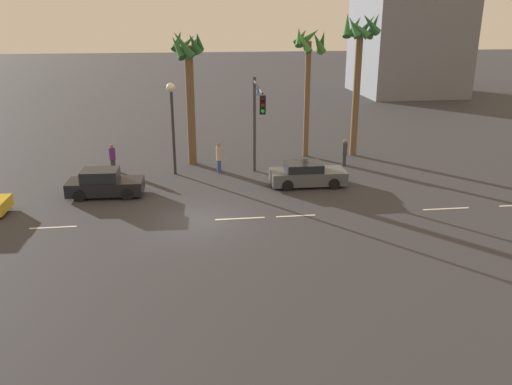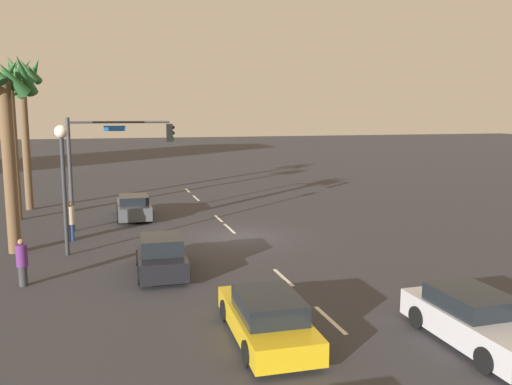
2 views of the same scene
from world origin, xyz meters
TOP-DOWN VIEW (x-y plane):
  - ground_plane at (0.00, 0.00)m, footprint 220.00×220.00m
  - lane_stripe_1 at (-11.07, 0.00)m, footprint 2.22×0.14m
  - lane_stripe_2 at (-6.78, 0.00)m, footprint 2.14×0.14m
  - lane_stripe_3 at (2.05, 0.00)m, footprint 2.45×0.14m
  - lane_stripe_4 at (4.82, 0.00)m, footprint 1.98×0.14m
  - lane_stripe_5 at (16.65, 0.00)m, footprint 2.02×0.14m
  - lane_stripe_6 at (12.69, 0.00)m, footprint 2.47×0.14m
  - car_0 at (-13.63, -3.04)m, footprint 4.51×1.95m
  - car_1 at (-4.98, 4.34)m, footprint 4.11×1.97m
  - car_2 at (-11.82, 2.21)m, footprint 4.71×2.02m
  - car_4 at (6.42, 4.73)m, footprint 4.34×2.01m
  - traffic_signal at (3.67, 6.10)m, footprint 0.49×5.50m
  - streetlamp at (-1.22, 7.98)m, footprint 0.56×0.56m
  - pedestrian_0 at (9.72, 8.42)m, footprint 0.37×0.37m
  - pedestrian_1 at (1.51, 7.94)m, footprint 0.46×0.46m
  - pedestrian_2 at (-5.14, 9.23)m, footprint 0.42×0.42m
  - palm_tree_0 at (-0.16, 10.19)m, footprint 2.32×2.55m
  - palm_tree_1 at (7.80, 11.15)m, footprint 2.25×2.38m
  - palm_tree_2 at (11.15, 10.98)m, footprint 2.63×2.76m

SIDE VIEW (x-z plane):
  - ground_plane at x=0.00m, z-range 0.00..0.00m
  - lane_stripe_1 at x=-11.07m, z-range 0.00..0.01m
  - lane_stripe_2 at x=-6.78m, z-range 0.00..0.01m
  - lane_stripe_3 at x=2.05m, z-range 0.00..0.01m
  - lane_stripe_4 at x=4.82m, z-range 0.00..0.01m
  - lane_stripe_5 at x=16.65m, z-range 0.00..0.01m
  - lane_stripe_6 at x=12.69m, z-range 0.00..0.01m
  - car_2 at x=-11.82m, z-range -0.05..1.27m
  - car_4 at x=6.42m, z-range -0.04..1.33m
  - car_0 at x=-13.63m, z-range -0.05..1.35m
  - car_1 at x=-4.98m, z-range -0.07..1.43m
  - pedestrian_2 at x=-5.14m, z-range 0.04..1.76m
  - pedestrian_0 at x=9.72m, z-range 0.05..1.81m
  - pedestrian_1 at x=1.51m, z-range 0.07..1.99m
  - streetlamp at x=-1.22m, z-range 1.17..6.80m
  - traffic_signal at x=3.67m, z-range 1.10..6.99m
  - palm_tree_0 at x=-0.16m, z-range 1.79..10.40m
  - palm_tree_1 at x=7.80m, z-range 2.33..11.06m
  - palm_tree_2 at x=11.15m, z-range 2.33..11.98m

